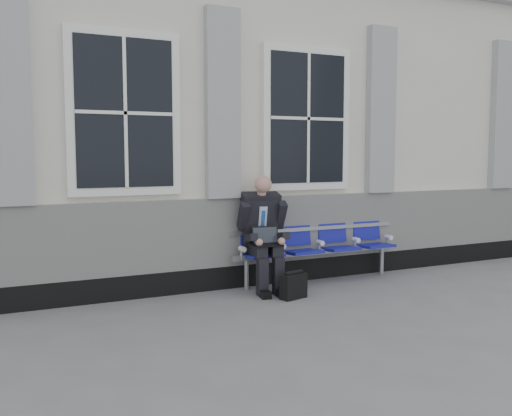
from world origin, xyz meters
TOP-DOWN VIEW (x-y plane):
  - ground at (0.00, 0.00)m, footprint 70.00×70.00m
  - station_building at (-0.02, 3.47)m, footprint 14.40×4.40m
  - bench at (0.47, 1.32)m, footprint 2.60×0.47m
  - businessman at (-0.45, 1.18)m, footprint 0.64×0.86m
  - briefcase at (-0.31, 0.62)m, footprint 0.37×0.22m

SIDE VIEW (x-z plane):
  - ground at x=0.00m, z-range 0.00..0.00m
  - briefcase at x=-0.31m, z-range -0.01..0.34m
  - bench at x=0.47m, z-range 0.10..1.01m
  - businessman at x=-0.45m, z-range 0.05..1.54m
  - station_building at x=-0.02m, z-range -0.02..4.47m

